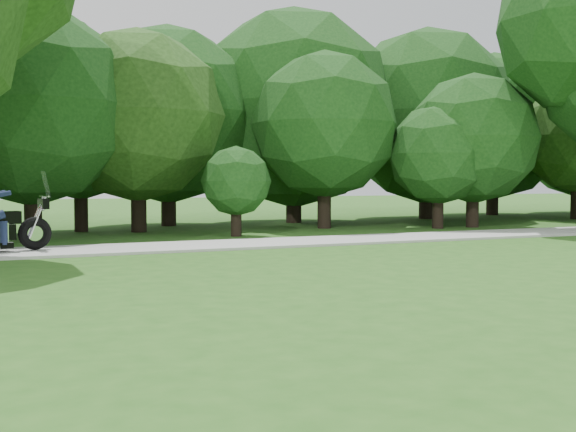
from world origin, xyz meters
TOP-DOWN VIEW (x-y plane):
  - walkway at (0.00, 8.00)m, footprint 60.00×2.20m
  - tree_line at (2.04, 15.03)m, footprint 40.04×11.65m

SIDE VIEW (x-z plane):
  - walkway at x=0.00m, z-range 0.00..0.06m
  - tree_line at x=2.04m, z-range -0.20..7.59m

